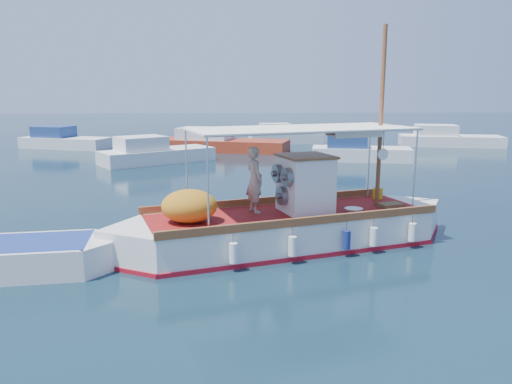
{
  "coord_description": "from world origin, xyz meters",
  "views": [
    {
      "loc": [
        -2.08,
        -13.36,
        4.22
      ],
      "look_at": [
        -1.41,
        0.0,
        1.48
      ],
      "focal_mm": 35.0,
      "sensor_mm": 36.0,
      "label": 1
    }
  ],
  "objects": [
    {
      "name": "ground",
      "position": [
        0.0,
        0.0,
        0.0
      ],
      "size": [
        160.0,
        160.0,
        0.0
      ],
      "primitive_type": "plane",
      "color": "black",
      "rests_on": "ground"
    },
    {
      "name": "fishing_caique",
      "position": [
        -0.6,
        -0.2,
        0.55
      ],
      "size": [
        9.67,
        4.85,
        6.18
      ],
      "rotation": [
        0.0,
        0.0,
        0.31
      ],
      "color": "white",
      "rests_on": "ground"
    },
    {
      "name": "bg_boat_nw",
      "position": [
        -6.61,
        16.01,
        0.49
      ],
      "size": [
        6.82,
        5.58,
        1.8
      ],
      "rotation": [
        0.0,
        0.0,
        0.57
      ],
      "color": "silver",
      "rests_on": "ground"
    },
    {
      "name": "bg_boat_n",
      "position": [
        -2.9,
        21.81,
        0.49
      ],
      "size": [
        9.47,
        5.41,
        1.8
      ],
      "rotation": [
        0.0,
        0.0,
        -0.31
      ],
      "color": "#9B2F19",
      "rests_on": "ground"
    },
    {
      "name": "bg_boat_ne",
      "position": [
        5.64,
        16.47,
        0.49
      ],
      "size": [
        6.18,
        3.31,
        1.8
      ],
      "rotation": [
        0.0,
        0.0,
        -0.2
      ],
      "color": "silver",
      "rests_on": "ground"
    },
    {
      "name": "bg_boat_e",
      "position": [
        14.45,
        24.02,
        0.49
      ],
      "size": [
        7.86,
        4.18,
        1.8
      ],
      "rotation": [
        0.0,
        0.0,
        -0.22
      ],
      "color": "silver",
      "rests_on": "ground"
    },
    {
      "name": "bg_boat_far_w",
      "position": [
        -14.44,
        24.04,
        0.49
      ],
      "size": [
        6.95,
        4.31,
        1.8
      ],
      "rotation": [
        0.0,
        0.0,
        -0.33
      ],
      "color": "silver",
      "rests_on": "ground"
    },
    {
      "name": "bg_boat_far_n",
      "position": [
        2.12,
        26.58,
        0.49
      ],
      "size": [
        5.98,
        2.68,
        1.8
      ],
      "rotation": [
        0.0,
        0.0,
        0.12
      ],
      "color": "silver",
      "rests_on": "ground"
    }
  ]
}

